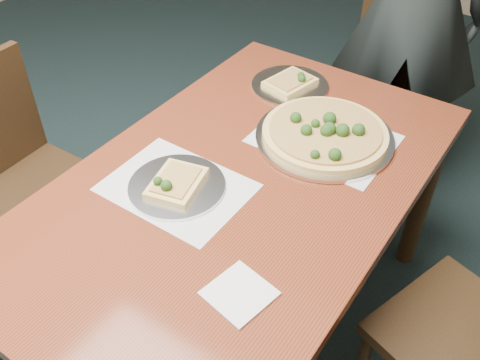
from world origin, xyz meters
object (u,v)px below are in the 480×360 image
Objects in this scene: dining_table at (240,203)px; pizza_pan at (325,134)px; chair_far at (380,84)px; slice_plate_far at (290,84)px; chair_left at (19,171)px; slice_plate_near at (176,184)px; diner at (414,9)px.

pizza_pan reaches higher than dining_table.
slice_plate_far is at bearing -92.75° from chair_far.
pizza_pan is (0.11, 0.32, 0.12)m from dining_table.
pizza_pan is at bearing -63.74° from chair_left.
chair_far is at bearing 84.30° from slice_plate_near.
chair_left is at bearing -174.83° from slice_plate_near.
diner is at bearing 34.98° from chair_far.
diner is at bearing 81.35° from slice_plate_near.
dining_table is at bearing -109.32° from pizza_pan.
chair_far is 3.25× the size of slice_plate_near.
chair_left is 1.12m from pizza_pan.
dining_table is 3.40× the size of pizza_pan.
chair_far is 3.25× the size of slice_plate_far.
diner is 0.85m from pizza_pan.
chair_far reaches higher than pizza_pan.
diner is at bearing -35.96° from chair_left.
chair_left reaches higher than pizza_pan.
pizza_pan is at bearing 61.72° from slice_plate_near.
slice_plate_near is (-0.13, -1.25, 0.25)m from chair_far.
chair_far reaches higher than slice_plate_near.
pizza_pan is at bearing 70.68° from dining_table.
chair_far is at bearing 98.19° from pizza_pan.
slice_plate_near is at bearing -88.90° from slice_plate_far.
dining_table is 5.36× the size of slice_plate_near.
chair_left is 1.67m from diner.
chair_left is 0.76m from slice_plate_near.
pizza_pan is (0.96, 0.51, 0.26)m from chair_left.
slice_plate_near is 1.00× the size of slice_plate_far.
chair_far is (-0.01, 1.12, -0.14)m from dining_table.
pizza_pan reaches higher than slice_plate_far.
chair_far is 1.00× the size of chair_left.
chair_far is 0.52× the size of diner.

